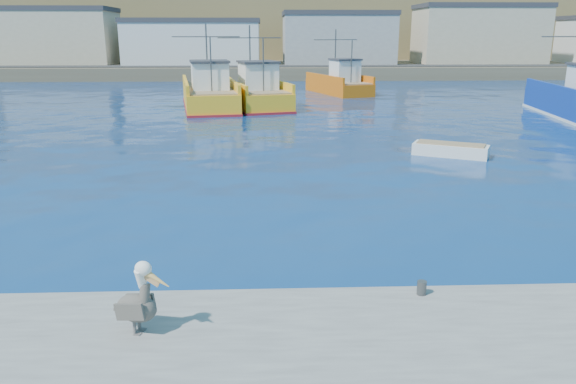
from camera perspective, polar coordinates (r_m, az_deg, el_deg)
The scene contains 9 objects.
ground at distance 15.22m, azimuth -1.22°, elevation -6.59°, with size 260.00×260.00×0.00m, color #061850.
dock_bollards at distance 11.88m, azimuth 2.04°, elevation -9.91°, with size 36.20×0.20×0.30m.
far_shore at distance 123.31m, azimuth -2.33°, elevation 17.32°, with size 200.00×81.00×24.00m.
trawler_yellow_a at distance 46.12m, azimuth -7.99°, elevation 9.81°, with size 5.79×12.38×6.59m.
trawler_yellow_b at distance 46.59m, azimuth -3.43°, elevation 9.95°, with size 6.55×11.79×6.50m.
boat_orange at distance 56.72m, azimuth 5.29°, elevation 10.99°, with size 6.02×9.55×6.16m.
skiff_mid at distance 28.67m, azimuth 16.17°, elevation 4.04°, with size 3.72×2.70×0.77m.
skiff_far at distance 59.73m, azimuth 24.61°, elevation 9.14°, with size 2.06×4.20×0.87m.
pelican at distance 10.71m, azimuth -14.97°, elevation -10.77°, with size 1.14×0.68×1.42m.
Camera 1 is at (-0.25, -14.06, 5.81)m, focal length 35.00 mm.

